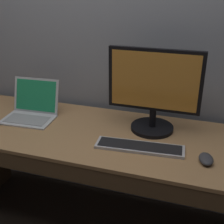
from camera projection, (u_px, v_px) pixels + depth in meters
desk at (90, 164)px, 1.83m from camera, size 1.83×0.67×0.74m
laptop_silver at (32, 108)px, 1.91m from camera, size 0.33×0.29×0.23m
external_monitor at (154, 92)px, 1.67m from camera, size 0.52×0.25×0.49m
wired_keyboard at (140, 147)px, 1.57m from camera, size 0.48×0.15×0.02m
computer_mouse at (206, 159)px, 1.45m from camera, size 0.09×0.12×0.03m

